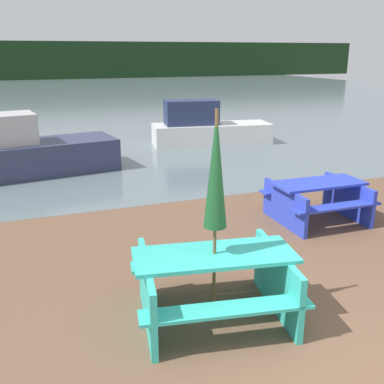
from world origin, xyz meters
TOP-DOWN VIEW (x-y plane):
  - ground_plane at (0.00, 0.00)m, footprint 60.00×60.00m
  - water at (0.00, 30.50)m, footprint 60.00×50.00m
  - far_treeline at (0.00, 50.50)m, footprint 80.00×1.60m
  - picnic_table_teal at (-0.71, 1.44)m, footprint 1.99×1.66m
  - picnic_table_blue at (2.23, 3.63)m, footprint 1.63×1.41m
  - umbrella_darkgreen at (-0.71, 1.44)m, footprint 0.25×0.25m
  - boat at (-2.62, 8.83)m, footprint 4.33×2.10m
  - boat_second at (3.05, 10.82)m, footprint 3.96×1.75m

SIDE VIEW (x-z plane):
  - water at x=0.00m, z-range 0.00..0.00m
  - ground_plane at x=0.00m, z-range 0.00..0.00m
  - picnic_table_blue at x=2.23m, z-range 0.08..0.80m
  - picnic_table_teal at x=-0.71m, z-range 0.08..0.87m
  - boat_second at x=3.05m, z-range -0.20..1.24m
  - boat at x=-2.62m, z-range -0.20..1.32m
  - umbrella_darkgreen at x=-0.71m, z-range 0.53..2.91m
  - far_treeline at x=0.00m, z-range 0.00..4.00m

